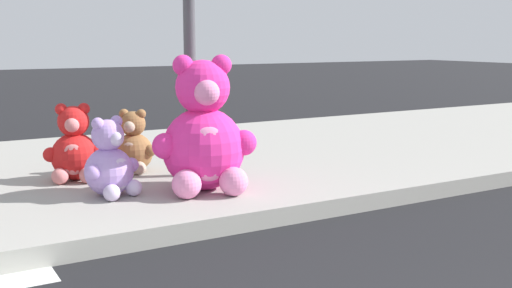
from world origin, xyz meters
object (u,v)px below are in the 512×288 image
(plush_brown, at_px, (133,147))
(plush_red, at_px, (74,150))
(plush_pink_large, at_px, (204,137))
(plush_lavender, at_px, (110,164))

(plush_brown, height_order, plush_red, plush_red)
(plush_pink_large, distance_m, plush_brown, 1.09)
(plush_brown, height_order, plush_lavender, plush_lavender)
(plush_red, bearing_deg, plush_pink_large, -47.13)
(plush_red, relative_size, plush_lavender, 1.07)
(plush_brown, xyz_separation_m, plush_lavender, (-0.47, -0.83, 0.02))
(plush_pink_large, xyz_separation_m, plush_brown, (-0.28, 1.03, -0.22))
(plush_brown, distance_m, plush_red, 0.60)
(plush_red, height_order, plush_lavender, plush_red)
(plush_pink_large, relative_size, plush_lavender, 1.75)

